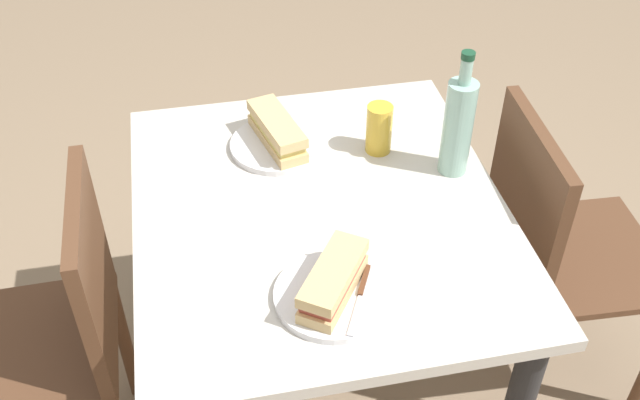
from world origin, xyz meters
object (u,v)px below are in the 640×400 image
(plate_near, at_px, (333,295))
(knife_far, at_px, (296,133))
(knife_near, at_px, (360,295))
(plate_far, at_px, (278,145))
(dining_table, at_px, (320,250))
(baguette_sandwich_near, at_px, (333,280))
(beer_glass, at_px, (379,129))
(chair_near, at_px, (61,333))
(baguette_sandwich_far, at_px, (277,131))
(water_bottle, at_px, (458,125))
(chair_far, at_px, (552,248))

(plate_near, height_order, knife_far, knife_far)
(knife_near, relative_size, plate_far, 0.73)
(plate_far, bearing_deg, knife_near, 8.25)
(dining_table, height_order, plate_near, plate_near)
(baguette_sandwich_near, xyz_separation_m, beer_glass, (-0.44, 0.21, 0.01))
(chair_near, height_order, baguette_sandwich_far, chair_near)
(chair_near, distance_m, water_bottle, 1.00)
(knife_far, bearing_deg, knife_near, 2.91)
(baguette_sandwich_near, distance_m, plate_far, 0.50)
(chair_near, height_order, plate_near, chair_near)
(plate_near, height_order, beer_glass, beer_glass)
(water_bottle, bearing_deg, baguette_sandwich_far, -113.25)
(knife_far, distance_m, water_bottle, 0.40)
(beer_glass, bearing_deg, dining_table, -44.92)
(chair_near, xyz_separation_m, knife_far, (-0.29, 0.59, 0.26))
(baguette_sandwich_near, distance_m, knife_far, 0.53)
(knife_near, bearing_deg, dining_table, -176.12)
(chair_near, bearing_deg, knife_far, 116.15)
(dining_table, distance_m, baguette_sandwich_far, 0.30)
(chair_near, xyz_separation_m, baguette_sandwich_far, (-0.27, 0.54, 0.29))
(chair_near, relative_size, plate_near, 3.78)
(plate_near, bearing_deg, chair_near, -112.26)
(baguette_sandwich_near, relative_size, water_bottle, 0.66)
(chair_near, distance_m, plate_near, 0.67)
(dining_table, relative_size, beer_glass, 7.51)
(dining_table, relative_size, baguette_sandwich_near, 4.58)
(plate_far, bearing_deg, chair_far, 70.64)
(dining_table, bearing_deg, baguette_sandwich_far, -166.59)
(chair_near, height_order, water_bottle, water_bottle)
(plate_far, distance_m, baguette_sandwich_far, 0.04)
(chair_near, relative_size, knife_far, 4.86)
(knife_near, bearing_deg, plate_near, -111.54)
(plate_far, relative_size, baguette_sandwich_far, 1.03)
(plate_near, xyz_separation_m, baguette_sandwich_far, (-0.50, -0.03, 0.04))
(baguette_sandwich_far, distance_m, knife_far, 0.06)
(chair_near, distance_m, beer_glass, 0.86)
(beer_glass, bearing_deg, chair_near, -74.88)
(plate_near, bearing_deg, water_bottle, 133.44)
(dining_table, height_order, knife_near, knife_near)
(knife_near, distance_m, baguette_sandwich_far, 0.53)
(dining_table, height_order, knife_far, knife_far)
(plate_far, xyz_separation_m, beer_glass, (0.06, 0.23, 0.05))
(water_bottle, bearing_deg, chair_near, -83.69)
(baguette_sandwich_near, xyz_separation_m, water_bottle, (-0.34, 0.36, 0.07))
(baguette_sandwich_near, relative_size, beer_glass, 1.64)
(plate_far, relative_size, knife_far, 1.28)
(chair_far, relative_size, water_bottle, 2.84)
(chair_far, xyz_separation_m, knife_near, (0.29, -0.58, 0.26))
(water_bottle, xyz_separation_m, beer_glass, (-0.11, -0.15, -0.06))
(knife_near, xyz_separation_m, water_bottle, (-0.36, 0.31, 0.11))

